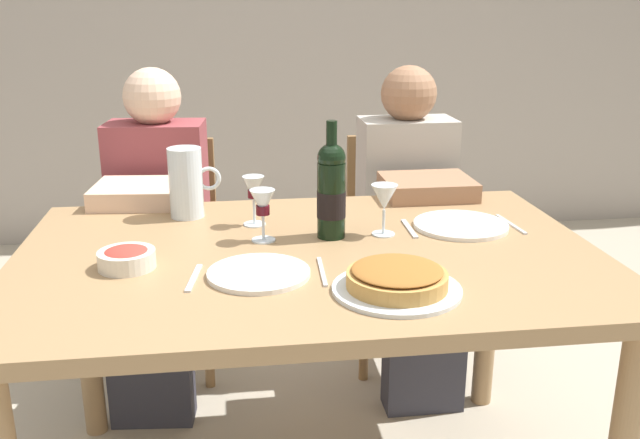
{
  "coord_description": "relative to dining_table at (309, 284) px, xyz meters",
  "views": [
    {
      "loc": [
        -0.2,
        -1.65,
        1.37
      ],
      "look_at": [
        0.03,
        -0.01,
        0.85
      ],
      "focal_mm": 38.7,
      "sensor_mm": 36.0,
      "label": 1
    }
  ],
  "objects": [
    {
      "name": "chair_right",
      "position": [
        0.45,
        0.88,
        -0.17
      ],
      "size": [
        0.4,
        0.4,
        0.87
      ],
      "rotation": [
        0.0,
        0.0,
        3.14
      ],
      "color": "olive",
      "rests_on": "ground"
    },
    {
      "name": "wine_glass_centre",
      "position": [
        -0.11,
        0.1,
        0.19
      ],
      "size": [
        0.07,
        0.07,
        0.14
      ],
      "color": "silver",
      "rests_on": "dining_table"
    },
    {
      "name": "diner_left",
      "position": [
        -0.46,
        0.68,
        -0.05
      ],
      "size": [
        0.37,
        0.53,
        1.16
      ],
      "rotation": [
        0.0,
        0.0,
        3.04
      ],
      "color": "#8E3D42",
      "rests_on": "ground"
    },
    {
      "name": "wine_bottle",
      "position": [
        0.07,
        0.11,
        0.22
      ],
      "size": [
        0.08,
        0.08,
        0.32
      ],
      "color": "black",
      "rests_on": "dining_table"
    },
    {
      "name": "knife_right_setting",
      "position": [
        0.6,
        0.14,
        0.09
      ],
      "size": [
        0.02,
        0.18,
        0.0
      ],
      "primitive_type": "cube",
      "rotation": [
        0.0,
        0.0,
        1.64
      ],
      "color": "silver",
      "rests_on": "dining_table"
    },
    {
      "name": "dinner_plate_right_setting",
      "position": [
        0.45,
        0.14,
        0.1
      ],
      "size": [
        0.27,
        0.27,
        0.01
      ],
      "primitive_type": "cylinder",
      "color": "white",
      "rests_on": "dining_table"
    },
    {
      "name": "water_pitcher",
      "position": [
        -0.32,
        0.35,
        0.18
      ],
      "size": [
        0.15,
        0.1,
        0.21
      ],
      "color": "silver",
      "rests_on": "dining_table"
    },
    {
      "name": "wine_glass_right_diner",
      "position": [
        -0.13,
        0.24,
        0.19
      ],
      "size": [
        0.06,
        0.06,
        0.14
      ],
      "color": "silver",
      "rests_on": "dining_table"
    },
    {
      "name": "dining_table",
      "position": [
        0.0,
        0.0,
        0.0
      ],
      "size": [
        1.5,
        1.0,
        0.76
      ],
      "color": "#9E7A51",
      "rests_on": "ground"
    },
    {
      "name": "dinner_plate_left_setting",
      "position": [
        -0.14,
        -0.15,
        0.1
      ],
      "size": [
        0.24,
        0.24,
        0.01
      ],
      "primitive_type": "cylinder",
      "color": "white",
      "rests_on": "dining_table"
    },
    {
      "name": "knife_left_setting",
      "position": [
        0.01,
        -0.15,
        0.09
      ],
      "size": [
        0.02,
        0.18,
        0.0
      ],
      "primitive_type": "cube",
      "rotation": [
        0.0,
        0.0,
        1.52
      ],
      "color": "silver",
      "rests_on": "dining_table"
    },
    {
      "name": "salad_bowl",
      "position": [
        -0.45,
        -0.06,
        0.12
      ],
      "size": [
        0.14,
        0.14,
        0.05
      ],
      "color": "silver",
      "rests_on": "dining_table"
    },
    {
      "name": "baked_tart",
      "position": [
        0.16,
        -0.28,
        0.12
      ],
      "size": [
        0.29,
        0.29,
        0.06
      ],
      "color": "silver",
      "rests_on": "dining_table"
    },
    {
      "name": "diner_right",
      "position": [
        0.45,
        0.64,
        -0.05
      ],
      "size": [
        0.34,
        0.5,
        1.16
      ],
      "rotation": [
        0.0,
        0.0,
        3.14
      ],
      "color": "#B7B2A8",
      "rests_on": "ground"
    },
    {
      "name": "spoon_right_setting",
      "position": [
        0.3,
        0.14,
        0.09
      ],
      "size": [
        0.02,
        0.16,
        0.0
      ],
      "primitive_type": "cube",
      "rotation": [
        0.0,
        0.0,
        1.54
      ],
      "color": "silver",
      "rests_on": "dining_table"
    },
    {
      "name": "fork_left_setting",
      "position": [
        -0.29,
        -0.15,
        0.09
      ],
      "size": [
        0.04,
        0.16,
        0.0
      ],
      "primitive_type": "cube",
      "rotation": [
        0.0,
        0.0,
        1.43
      ],
      "color": "silver",
      "rests_on": "dining_table"
    },
    {
      "name": "wine_glass_left_diner",
      "position": [
        0.22,
        0.1,
        0.19
      ],
      "size": [
        0.07,
        0.07,
        0.14
      ],
      "color": "silver",
      "rests_on": "dining_table"
    },
    {
      "name": "chair_left",
      "position": [
        -0.44,
        0.92,
        -0.17
      ],
      "size": [
        0.44,
        0.44,
        0.87
      ],
      "rotation": [
        0.0,
        0.0,
        3.04
      ],
      "color": "olive",
      "rests_on": "ground"
    }
  ]
}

